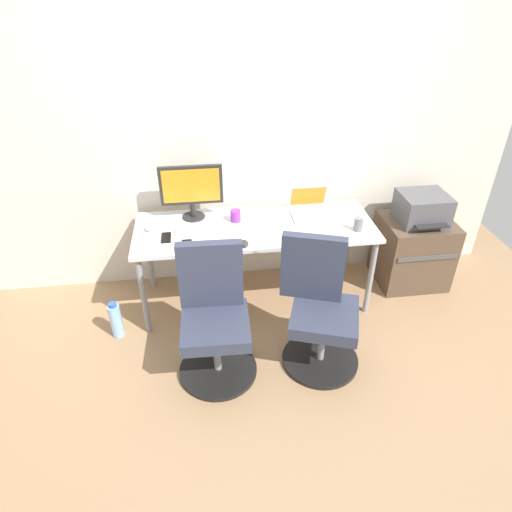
# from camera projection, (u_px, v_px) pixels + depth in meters

# --- Properties ---
(ground_plane) EXTENTS (5.28, 5.28, 0.00)m
(ground_plane) POSITION_uv_depth(u_px,v_px,m) (255.00, 297.00, 3.80)
(ground_plane) COLOR #9E7A56
(back_wall) EXTENTS (4.40, 0.04, 2.60)m
(back_wall) POSITION_uv_depth(u_px,v_px,m) (248.00, 132.00, 3.44)
(back_wall) COLOR silver
(back_wall) RESTS_ON ground
(desk) EXTENTS (1.84, 0.68, 0.70)m
(desk) POSITION_uv_depth(u_px,v_px,m) (255.00, 232.00, 3.45)
(desk) COLOR silver
(desk) RESTS_ON ground
(office_chair_left) EXTENTS (0.54, 0.54, 0.94)m
(office_chair_left) POSITION_uv_depth(u_px,v_px,m) (214.00, 319.00, 2.93)
(office_chair_left) COLOR black
(office_chair_left) RESTS_ON ground
(office_chair_right) EXTENTS (0.56, 0.56, 0.94)m
(office_chair_right) POSITION_uv_depth(u_px,v_px,m) (319.00, 310.00, 3.01)
(office_chair_right) COLOR black
(office_chair_right) RESTS_ON ground
(side_cabinet) EXTENTS (0.57, 0.51, 0.60)m
(side_cabinet) POSITION_uv_depth(u_px,v_px,m) (412.00, 251.00, 3.87)
(side_cabinet) COLOR brown
(side_cabinet) RESTS_ON ground
(printer) EXTENTS (0.38, 0.40, 0.24)m
(printer) POSITION_uv_depth(u_px,v_px,m) (422.00, 208.00, 3.64)
(printer) COLOR #515156
(printer) RESTS_ON side_cabinet
(water_bottle_on_floor) EXTENTS (0.09, 0.09, 0.31)m
(water_bottle_on_floor) POSITION_uv_depth(u_px,v_px,m) (116.00, 320.00, 3.34)
(water_bottle_on_floor) COLOR #8CBFF2
(water_bottle_on_floor) RESTS_ON ground
(desktop_monitor) EXTENTS (0.48, 0.18, 0.43)m
(desktop_monitor) POSITION_uv_depth(u_px,v_px,m) (191.00, 188.00, 3.40)
(desktop_monitor) COLOR #262626
(desktop_monitor) RESTS_ON desk
(open_laptop) EXTENTS (0.31, 0.29, 0.22)m
(open_laptop) POSITION_uv_depth(u_px,v_px,m) (310.00, 208.00, 3.56)
(open_laptop) COLOR silver
(open_laptop) RESTS_ON desk
(keyboard_by_monitor) EXTENTS (0.34, 0.12, 0.02)m
(keyboard_by_monitor) POSITION_uv_depth(u_px,v_px,m) (198.00, 230.00, 3.35)
(keyboard_by_monitor) COLOR silver
(keyboard_by_monitor) RESTS_ON desk
(keyboard_by_laptop) EXTENTS (0.34, 0.12, 0.02)m
(keyboard_by_laptop) POSITION_uv_depth(u_px,v_px,m) (321.00, 237.00, 3.25)
(keyboard_by_laptop) COLOR #B7B7B7
(keyboard_by_laptop) RESTS_ON desk
(mouse_by_monitor) EXTENTS (0.06, 0.10, 0.03)m
(mouse_by_monitor) POSITION_uv_depth(u_px,v_px,m) (245.00, 243.00, 3.17)
(mouse_by_monitor) COLOR #2D2D2D
(mouse_by_monitor) RESTS_ON desk
(mouse_by_laptop) EXTENTS (0.06, 0.10, 0.03)m
(mouse_by_laptop) POSITION_uv_depth(u_px,v_px,m) (149.00, 228.00, 3.36)
(mouse_by_laptop) COLOR #B7B7B7
(mouse_by_laptop) RESTS_ON desk
(coffee_mug) EXTENTS (0.08, 0.08, 0.09)m
(coffee_mug) POSITION_uv_depth(u_px,v_px,m) (236.00, 216.00, 3.46)
(coffee_mug) COLOR purple
(coffee_mug) RESTS_ON desk
(pen_cup) EXTENTS (0.07, 0.07, 0.10)m
(pen_cup) POSITION_uv_depth(u_px,v_px,m) (358.00, 224.00, 3.33)
(pen_cup) COLOR slate
(pen_cup) RESTS_ON desk
(phone_near_laptop) EXTENTS (0.07, 0.14, 0.01)m
(phone_near_laptop) POSITION_uv_depth(u_px,v_px,m) (166.00, 238.00, 3.26)
(phone_near_laptop) COLOR black
(phone_near_laptop) RESTS_ON desk
(phone_near_monitor) EXTENTS (0.07, 0.14, 0.01)m
(phone_near_monitor) POSITION_uv_depth(u_px,v_px,m) (187.00, 245.00, 3.17)
(phone_near_monitor) COLOR black
(phone_near_monitor) RESTS_ON desk
(paper_pile) EXTENTS (0.21, 0.30, 0.01)m
(paper_pile) POSITION_uv_depth(u_px,v_px,m) (350.00, 213.00, 3.58)
(paper_pile) COLOR white
(paper_pile) RESTS_ON desk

